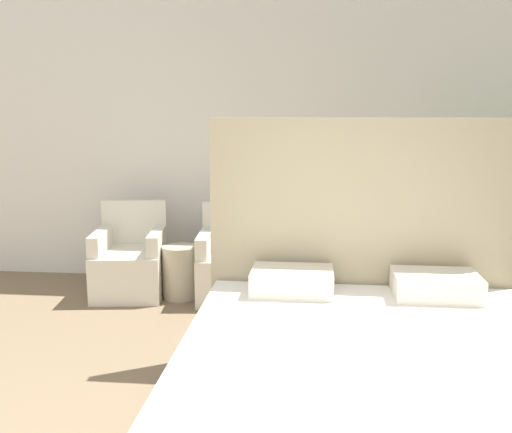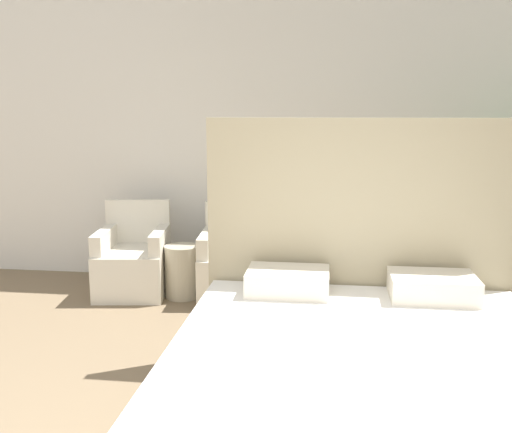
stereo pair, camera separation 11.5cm
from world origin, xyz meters
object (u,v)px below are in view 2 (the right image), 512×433
armchair_near_window_right (236,268)px  side_table (182,271)px  bed (365,393)px  armchair_near_window_left (133,264)px

armchair_near_window_right → side_table: bearing=-176.6°
bed → armchair_near_window_left: size_ratio=2.71×
bed → side_table: bearing=123.6°
bed → armchair_near_window_left: 2.96m
bed → armchair_near_window_right: 2.46m
armchair_near_window_right → side_table: 0.47m
bed → side_table: size_ratio=4.71×
side_table → armchair_near_window_left: bearing=172.5°
side_table → armchair_near_window_right: bearing=7.6°
armchair_near_window_right → armchair_near_window_left: bearing=175.8°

